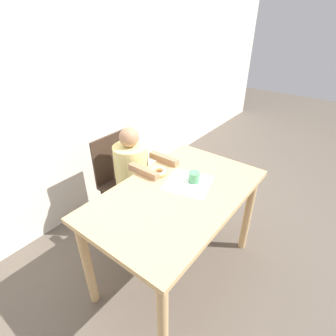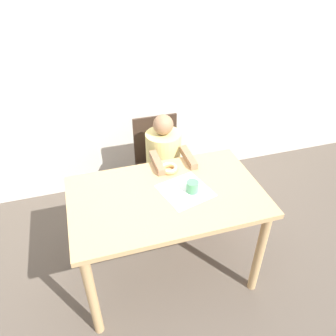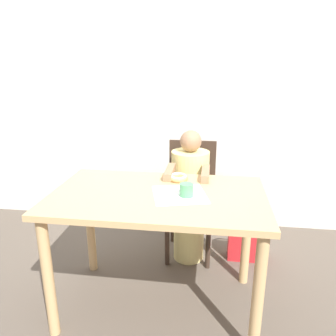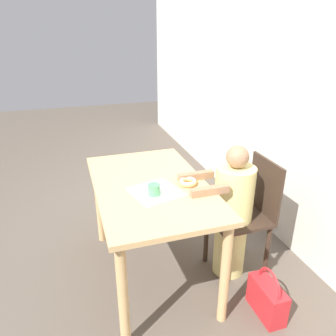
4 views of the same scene
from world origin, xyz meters
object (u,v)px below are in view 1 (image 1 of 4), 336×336
Objects in this scene: child_figure at (133,185)px; handbag at (163,194)px; donut at (158,172)px; chair at (124,184)px; cup at (194,177)px.

handbag is at bearing 6.13° from child_figure.
child_figure is 8.22× the size of donut.
child_figure is (-0.00, -0.12, 0.03)m from chair.
handbag is 4.46× the size of cup.
child_figure is 2.93× the size of handbag.
donut is at bearing 106.35° from cup.
donut is 0.27m from cup.
chair is 7.18× the size of donut.
chair is at bearing 91.78° from cup.
chair is 11.43× the size of cup.
donut is at bearing -99.46° from child_figure.
chair is 0.12m from child_figure.
chair is 0.58m from handbag.
cup is at bearing -73.65° from donut.
chair is at bearing 90.00° from child_figure.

